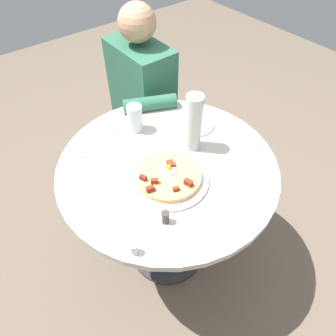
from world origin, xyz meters
TOP-DOWN VIEW (x-y plane):
  - ground_plane at (0.00, 0.00)m, footprint 6.00×6.00m
  - dining_table at (0.00, 0.00)m, footprint 0.91×0.91m
  - person_seated at (-0.60, 0.28)m, footprint 0.53×0.39m
  - pizza_plate at (0.07, -0.05)m, footprint 0.32×0.32m
  - breakfast_pizza at (0.07, -0.05)m, footprint 0.26×0.26m
  - bread_plate at (-0.12, 0.25)m, footprint 0.18×0.18m
  - napkin at (-0.27, -0.16)m, footprint 0.14×0.17m
  - fork at (-0.25, -0.16)m, footprint 0.02×0.18m
  - knife at (-0.28, -0.16)m, footprint 0.02×0.18m
  - water_glass at (-0.26, 0.02)m, footprint 0.07×0.07m
  - water_bottle at (-0.02, 0.15)m, footprint 0.07×0.07m
  - salt_shaker at (0.25, -0.33)m, footprint 0.03×0.03m
  - pepper_shaker at (0.22, -0.18)m, footprint 0.03×0.03m

SIDE VIEW (x-z plane):
  - ground_plane at x=0.00m, z-range 0.00..0.00m
  - person_seated at x=-0.60m, z-range -0.06..1.07m
  - dining_table at x=0.00m, z-range 0.19..0.92m
  - napkin at x=-0.27m, z-range 0.73..0.74m
  - bread_plate at x=-0.12m, z-range 0.73..0.74m
  - pizza_plate at x=0.07m, z-range 0.73..0.74m
  - fork at x=-0.25m, z-range 0.74..0.74m
  - knife at x=-0.28m, z-range 0.74..0.74m
  - salt_shaker at x=0.25m, z-range 0.73..0.78m
  - breakfast_pizza at x=0.07m, z-range 0.73..0.78m
  - pepper_shaker at x=0.22m, z-range 0.73..0.78m
  - water_glass at x=-0.26m, z-range 0.73..0.86m
  - water_bottle at x=-0.02m, z-range 0.73..0.99m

